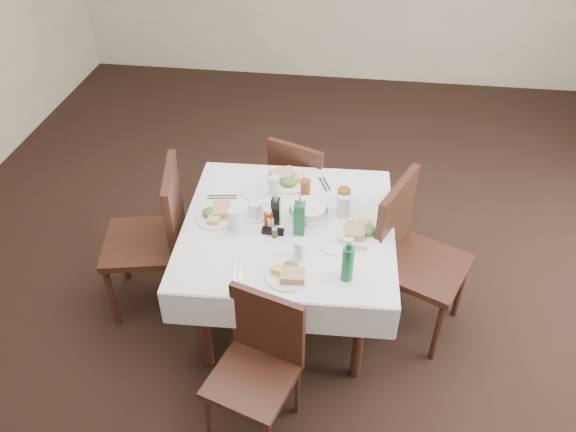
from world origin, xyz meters
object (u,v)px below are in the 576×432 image
Objects in this scene: water_w at (234,220)px; oil_cruet_green at (300,217)px; oil_cruet_dark at (276,210)px; chair_east at (410,250)px; ketchup_bottle at (268,218)px; green_bottle at (348,263)px; bread_basket at (308,211)px; chair_west at (158,231)px; chair_south at (259,358)px; water_n at (274,186)px; water_e at (344,206)px; dining_table at (288,236)px; water_s at (300,250)px; chair_north at (302,184)px; coffee_mug at (256,210)px.

oil_cruet_green is at bearing 3.66° from water_w.
chair_east is at bearing 5.46° from oil_cruet_dark.
oil_cruet_dark is 1.83× the size of ketchup_bottle.
oil_cruet_dark is 0.59m from green_bottle.
chair_west is at bearing -176.73° from bread_basket.
green_bottle is (0.40, 0.35, 0.38)m from chair_south.
water_e is (0.43, -0.15, 0.01)m from water_n.
oil_cruet_dark is (-0.18, -0.09, 0.05)m from bread_basket.
oil_cruet_dark is (-0.07, 0.00, 0.18)m from dining_table.
chair_west reaches higher than oil_cruet_dark.
water_s is at bearing -149.35° from chair_east.
water_w is 0.72m from green_bottle.
water_s is at bearing 156.65° from green_bottle.
chair_east is at bearing -1.03° from bread_basket.
green_bottle is at bearing 40.88° from chair_south.
water_e is at bearing 21.87° from dining_table.
oil_cruet_dark is (-0.17, 0.29, 0.03)m from water_s.
water_s is at bearing -50.27° from ketchup_bottle.
coffee_mug is at bearing -104.40° from chair_north.
coffee_mug is 0.71m from green_bottle.
ketchup_bottle reaches higher than chair_south.
chair_south is 0.79m from oil_cruet_green.
dining_table is 10.07× the size of water_n.
chair_east is 0.65m from bread_basket.
coffee_mug is at bearing -107.65° from water_n.
chair_south is 6.84× the size of water_s.
chair_east is 0.73m from oil_cruet_green.
water_s is at bearing 72.25° from chair_south.
oil_cruet_dark is at bearing 22.70° from water_w.
chair_west is (-1.54, -0.04, 0.00)m from chair_east.
chair_north is at bearing 71.71° from water_w.
water_n is at bearing 160.91° from water_e.
chair_east is 0.49m from water_e.
chair_south is 0.84m from oil_cruet_dark.
chair_east is 0.76m from water_s.
chair_east is at bearing -5.95° from water_e.
water_s is 0.89× the size of water_e.
coffee_mug is (-0.15, 0.79, 0.33)m from chair_south.
water_w is 0.52× the size of oil_cruet_green.
bread_basket is at bearing -80.37° from chair_north.
green_bottle is (0.48, -0.67, 0.04)m from water_n.
water_e is at bearing 4.31° from chair_west.
chair_east is 1.54m from chair_west.
chair_north is 0.80m from water_e.
bread_basket is 1.98× the size of ketchup_bottle.
chair_south is 1.13m from chair_east.
oil_cruet_green reaches higher than oil_cruet_dark.
dining_table is 0.83m from chair_west.
oil_cruet_dark is at bearing 154.24° from oil_cruet_green.
ketchup_bottle is at bearing -87.26° from water_n.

